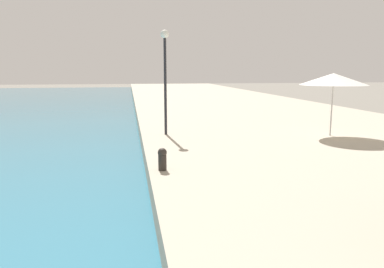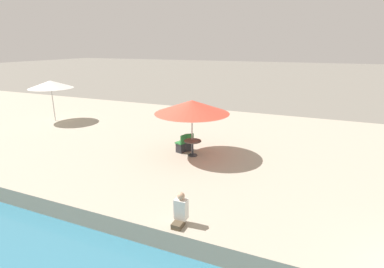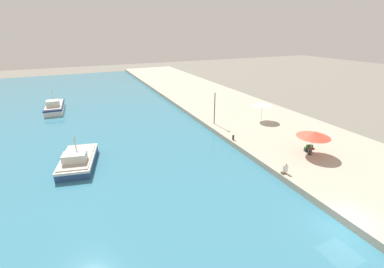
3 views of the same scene
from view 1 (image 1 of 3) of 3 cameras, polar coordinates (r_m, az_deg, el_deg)
quay_promenade at (r=33.19m, az=5.30°, el=4.21°), size 16.00×90.00×0.68m
cafe_umbrella_white at (r=17.33m, az=20.76°, el=7.82°), size 2.86×2.86×2.72m
mooring_bollard at (r=10.82m, az=-4.54°, el=-3.73°), size 0.26×0.26×0.65m
lamppost at (r=16.60m, az=-4.13°, el=10.53°), size 0.36×0.36×4.56m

